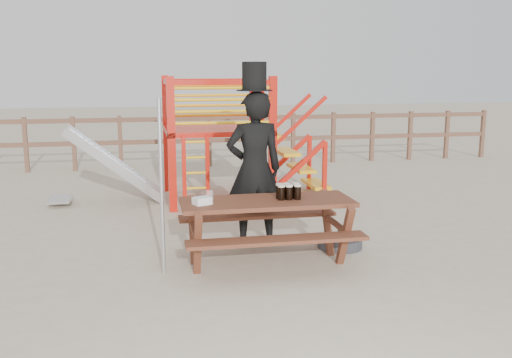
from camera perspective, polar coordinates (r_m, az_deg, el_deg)
name	(u,v)px	position (r m, az deg, el deg)	size (l,w,h in m)	color
ground	(243,268)	(6.48, -1.31, -8.87)	(60.00, 60.00, 0.00)	#BFAF95
back_fence	(188,135)	(13.13, -6.86, 4.38)	(15.09, 0.09, 1.20)	brown
playground_fort	(212,137)	(9.73, -4.44, 4.21)	(4.71, 1.84, 2.10)	red
picnic_table	(267,224)	(6.48, 1.11, -4.48)	(1.94, 1.35, 0.75)	brown
man_with_hat	(254,165)	(7.09, -0.17, 1.40)	(0.72, 0.49, 2.29)	black
metal_pole	(161,188)	(6.12, -9.43, -0.92)	(0.04, 0.04, 1.90)	#B2B2B7
parasol_base	(340,242)	(7.25, 8.38, -6.29)	(0.56, 0.56, 0.24)	#313136
paper_bag	(202,201)	(6.22, -5.42, -2.18)	(0.18, 0.14, 0.08)	white
stout_pints	(288,191)	(6.47, 3.24, -1.24)	(0.27, 0.19, 0.17)	black
empty_glasses	(210,198)	(6.22, -4.66, -1.91)	(0.08, 0.08, 0.15)	silver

